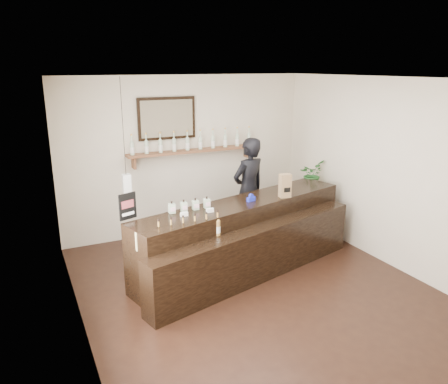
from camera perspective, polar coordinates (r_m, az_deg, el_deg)
The scene contains 10 objects.
ground at distance 6.18m, azimuth 3.84°, elevation -12.33°, with size 5.00×5.00×0.00m, color black.
room_shell at distance 5.57m, azimuth 4.17°, elevation 3.25°, with size 5.00×5.00×5.00m.
back_wall_decor at distance 7.62m, azimuth -5.80°, elevation 7.16°, with size 2.66×0.96×1.69m.
counter at distance 6.51m, azimuth 3.00°, elevation -6.12°, with size 3.69×1.87×1.19m.
promo_sign at distance 5.79m, azimuth -12.48°, elevation -1.83°, with size 0.24×0.10×0.35m.
paper_bag at distance 6.66m, azimuth 7.97°, elevation 0.83°, with size 0.18×0.15×0.36m.
tape_dispenser at distance 6.45m, azimuth 3.56°, elevation -0.82°, with size 0.15×0.09×0.12m.
side_cabinet at distance 8.17m, azimuth 11.10°, elevation -2.17°, with size 0.55×0.66×0.83m.
potted_plant at distance 7.99m, azimuth 11.35°, elevation 2.31°, with size 0.44×0.38×0.49m, color #29672A.
shopkeeper at distance 7.41m, azimuth 3.24°, elevation 1.11°, with size 0.74×0.49×2.04m, color black.
Camera 1 is at (-2.70, -4.71, 2.95)m, focal length 35.00 mm.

